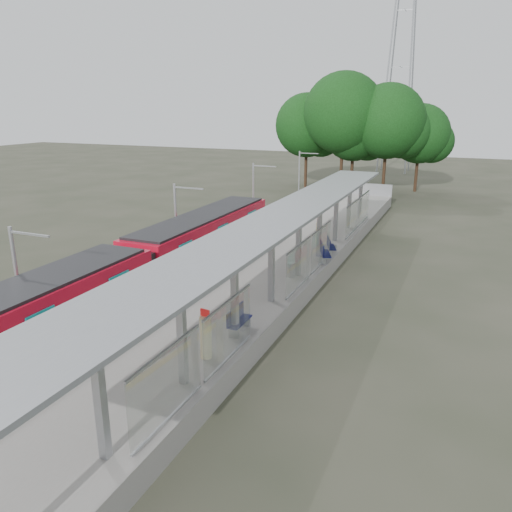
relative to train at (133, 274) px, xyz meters
The scene contains 15 objects.
trackbed 8.12m from the train, 90.01° to the left, with size 3.00×70.00×0.24m, color #59544C.
platform 9.22m from the train, 60.31° to the left, with size 6.00×50.00×1.00m, color gray.
tactile_strip 8.19m from the train, 76.13° to the left, with size 0.60×50.00×0.02m, color gold.
end_fence 33.15m from the train, 82.20° to the left, with size 6.00×0.10×1.20m, color #9EA0A5.
train is the anchor object (origin of this frame).
canopy 7.65m from the train, 33.73° to the left, with size 3.27×38.00×3.66m.
pylon 63.30m from the train, 86.71° to the left, with size 8.00×4.00×38.00m, color #9EA0A5, non-canonical shape.
tree_cluster 40.78m from the train, 87.09° to the left, with size 20.24×12.06×13.64m.
catenary_masts 7.15m from the train, 103.98° to the left, with size 2.08×48.16×5.40m.
bench_near 6.74m from the train, 15.57° to the right, with size 0.47×1.54×1.05m.
bench_mid 11.41m from the train, 51.48° to the left, with size 1.11×1.71×1.13m.
bench_far 12.80m from the train, 56.77° to the left, with size 0.95×1.48×0.97m.
info_pillar_near 7.63m from the train, 33.87° to the right, with size 0.43×0.43×1.92m.
info_pillar_far 13.83m from the train, 65.58° to the left, with size 0.39×0.39×1.74m.
litter_bin 8.35m from the train, 41.15° to the left, with size 0.40×0.40×0.82m, color #9EA0A5.
Camera 1 is at (10.05, -6.67, 9.98)m, focal length 35.00 mm.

